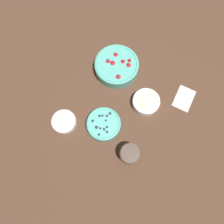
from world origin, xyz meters
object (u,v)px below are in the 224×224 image
object	(u,v)px
bowl_blueberries	(104,124)
bowl_cream	(64,122)
bowl_strawberries	(117,66)
bowl_bananas	(146,102)
jar_chocolate	(129,154)

from	to	relation	value
bowl_blueberries	bowl_cream	size ratio (longest dim) A/B	1.39
bowl_strawberries	bowl_blueberries	xyz separation A→B (m)	(0.29, 0.15, -0.01)
bowl_strawberries	bowl_bananas	world-z (taller)	bowl_strawberries
bowl_strawberries	bowl_bananas	size ratio (longest dim) A/B	1.69
bowl_strawberries	bowl_cream	xyz separation A→B (m)	(0.40, -0.02, -0.01)
bowl_bananas	bowl_cream	size ratio (longest dim) A/B	1.15
bowl_bananas	bowl_strawberries	bearing A→B (deg)	-105.01
bowl_blueberries	bowl_bananas	distance (m)	0.25
bowl_bananas	bowl_cream	bearing A→B (deg)	-37.68
jar_chocolate	bowl_bananas	bearing A→B (deg)	-160.99
bowl_bananas	bowl_blueberries	bearing A→B (deg)	-23.01
bowl_bananas	jar_chocolate	distance (m)	0.28
bowl_strawberries	bowl_blueberries	size ratio (longest dim) A/B	1.39
bowl_blueberries	bowl_cream	xyz separation A→B (m)	(0.11, -0.17, -0.00)
bowl_bananas	jar_chocolate	xyz separation A→B (m)	(0.27, 0.09, 0.01)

